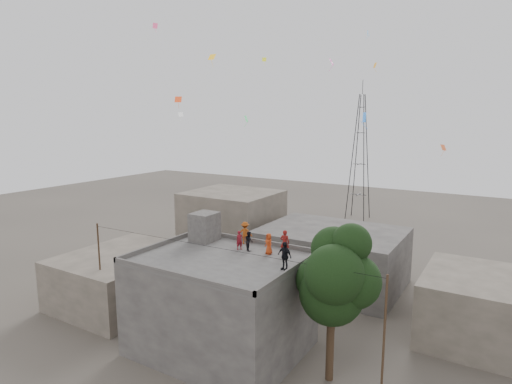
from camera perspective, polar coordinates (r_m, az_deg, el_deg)
ground at (r=29.50m, az=-4.65°, el=-20.05°), size 140.00×140.00×0.00m
main_building at (r=28.11m, az=-4.74°, el=-14.65°), size 10.00×8.00×6.10m
parapet at (r=26.94m, az=-4.84°, el=-8.45°), size 10.00×8.00×0.30m
stair_head_box at (r=30.55m, az=-6.86°, el=-4.61°), size 1.60×1.80×2.00m
neighbor_west at (r=36.82m, az=-17.08°, el=-10.77°), size 8.00×10.00×4.00m
neighbor_north at (r=39.00m, az=10.02°, el=-8.53°), size 12.00×9.00×5.00m
neighbor_northwest at (r=45.81m, az=-3.16°, el=-4.31°), size 9.00×8.00×7.00m
neighbor_east at (r=33.11m, az=27.58°, el=-13.49°), size 7.00×8.00×4.40m
tree at (r=24.18m, az=10.59°, el=-11.13°), size 4.90×4.60×9.10m
utility_line at (r=26.60m, az=-5.49°, el=-14.30°), size 20.12×0.62×7.40m
transmission_tower at (r=63.83m, az=13.67°, el=4.51°), size 2.97×2.97×20.01m
person_red_adult at (r=27.17m, az=3.86°, el=-6.78°), size 0.66×0.49×1.66m
person_orange_child at (r=27.45m, az=1.71°, el=-6.91°), size 0.79×0.71×1.36m
person_dark_child at (r=28.17m, az=-0.94°, el=-6.54°), size 0.79×0.78×1.29m
person_dark_adult at (r=24.71m, az=3.83°, el=-8.49°), size 1.03×0.61×1.65m
person_orange_adult at (r=29.62m, az=-1.47°, el=-5.46°), size 1.14×0.90×1.55m
person_red_child at (r=28.37m, az=-2.21°, el=-6.45°), size 0.52×0.55×1.27m
kites at (r=31.88m, az=3.43°, el=14.13°), size 21.96×14.00×9.62m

